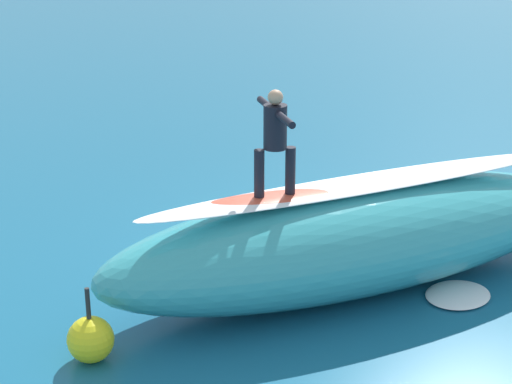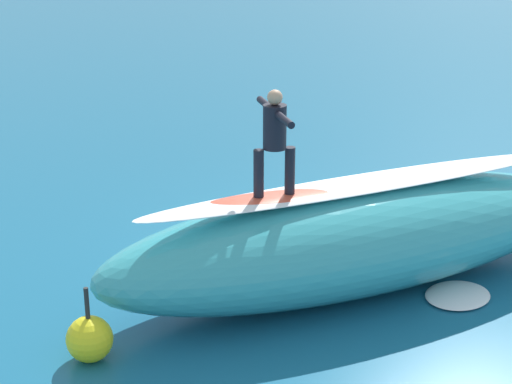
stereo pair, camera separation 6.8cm
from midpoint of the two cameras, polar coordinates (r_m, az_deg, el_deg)
The scene contains 9 objects.
ground_plane at distance 15.21m, azimuth 2.60°, elevation -3.30°, with size 120.00×120.00×0.00m, color #196084.
wave_crest at distance 13.36m, azimuth 6.61°, elevation -3.00°, with size 8.39×2.33×1.66m, color teal.
wave_foam_lip at distance 13.04m, azimuth 6.76°, elevation 0.51°, with size 7.13×0.82×0.08m, color white.
surfboard_riding at distance 12.38m, azimuth 1.09°, elevation -0.40°, with size 2.02×0.56×0.10m, color #E0563D.
surfer_riding at distance 12.08m, azimuth 1.12°, elevation 3.82°, with size 0.61×1.46×1.55m.
surfboard_paddling at distance 15.63m, azimuth -1.11°, elevation -2.49°, with size 2.35×0.55×0.06m, color #E0563D.
surfer_paddling at distance 15.69m, azimuth -1.12°, elevation -1.74°, with size 0.94×1.65×0.31m.
buoy_marker at distance 11.73m, azimuth -11.09°, elevation -9.57°, with size 0.63×0.63×1.07m.
foam_patch_mid at distance 13.60m, azimuth 13.11°, elevation -6.66°, with size 1.09×0.92×0.08m, color white.
Camera 1 is at (6.94, 12.09, 6.09)m, focal length 60.26 mm.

